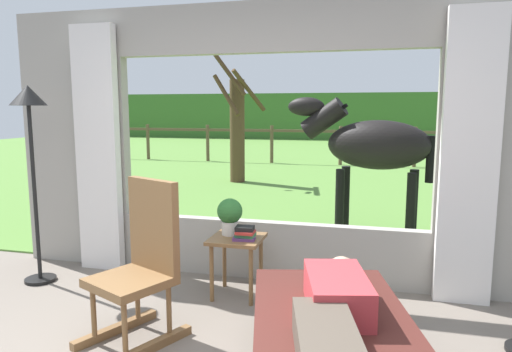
{
  "coord_description": "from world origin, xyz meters",
  "views": [
    {
      "loc": [
        0.95,
        -1.91,
        1.61
      ],
      "look_at": [
        0.0,
        1.8,
        1.05
      ],
      "focal_mm": 32.62,
      "sensor_mm": 36.0,
      "label": 1
    }
  ],
  "objects_px": {
    "reclining_person": "(334,308)",
    "side_table": "(237,248)",
    "book_stack": "(245,233)",
    "horse": "(371,146)",
    "potted_plant": "(230,214)",
    "pasture_tree": "(237,127)",
    "floor_lamp_left": "(30,125)",
    "rocking_chair": "(142,263)"
  },
  "relations": [
    {
      "from": "book_stack",
      "to": "pasture_tree",
      "type": "relative_size",
      "value": 0.07
    },
    {
      "from": "potted_plant",
      "to": "side_table",
      "type": "bearing_deg",
      "value": -36.87
    },
    {
      "from": "horse",
      "to": "pasture_tree",
      "type": "distance_m",
      "value": 4.75
    },
    {
      "from": "reclining_person",
      "to": "book_stack",
      "type": "height_order",
      "value": "reclining_person"
    },
    {
      "from": "reclining_person",
      "to": "book_stack",
      "type": "xyz_separation_m",
      "value": [
        -0.84,
        1.17,
        0.05
      ]
    },
    {
      "from": "side_table",
      "to": "floor_lamp_left",
      "type": "xyz_separation_m",
      "value": [
        -1.89,
        -0.13,
        1.04
      ]
    },
    {
      "from": "floor_lamp_left",
      "to": "horse",
      "type": "relative_size",
      "value": 1.0
    },
    {
      "from": "rocking_chair",
      "to": "pasture_tree",
      "type": "relative_size",
      "value": 0.41
    },
    {
      "from": "potted_plant",
      "to": "pasture_tree",
      "type": "distance_m",
      "value": 6.15
    },
    {
      "from": "rocking_chair",
      "to": "side_table",
      "type": "height_order",
      "value": "rocking_chair"
    },
    {
      "from": "book_stack",
      "to": "floor_lamp_left",
      "type": "distance_m",
      "value": 2.17
    },
    {
      "from": "side_table",
      "to": "floor_lamp_left",
      "type": "relative_size",
      "value": 0.29
    },
    {
      "from": "rocking_chair",
      "to": "potted_plant",
      "type": "relative_size",
      "value": 3.5
    },
    {
      "from": "side_table",
      "to": "pasture_tree",
      "type": "distance_m",
      "value": 6.26
    },
    {
      "from": "floor_lamp_left",
      "to": "pasture_tree",
      "type": "xyz_separation_m",
      "value": [
        0.11,
        6.08,
        -0.25
      ]
    },
    {
      "from": "floor_lamp_left",
      "to": "rocking_chair",
      "type": "bearing_deg",
      "value": -26.64
    },
    {
      "from": "reclining_person",
      "to": "potted_plant",
      "type": "distance_m",
      "value": 1.65
    },
    {
      "from": "potted_plant",
      "to": "pasture_tree",
      "type": "relative_size",
      "value": 0.12
    },
    {
      "from": "reclining_person",
      "to": "side_table",
      "type": "bearing_deg",
      "value": 113.54
    },
    {
      "from": "pasture_tree",
      "to": "rocking_chair",
      "type": "bearing_deg",
      "value": -78.74
    },
    {
      "from": "side_table",
      "to": "potted_plant",
      "type": "relative_size",
      "value": 1.63
    },
    {
      "from": "reclining_person",
      "to": "side_table",
      "type": "distance_m",
      "value": 1.55
    },
    {
      "from": "reclining_person",
      "to": "side_table",
      "type": "xyz_separation_m",
      "value": [
        -0.93,
        1.23,
        -0.1
      ]
    },
    {
      "from": "potted_plant",
      "to": "pasture_tree",
      "type": "bearing_deg",
      "value": 106.12
    },
    {
      "from": "book_stack",
      "to": "floor_lamp_left",
      "type": "bearing_deg",
      "value": -177.91
    },
    {
      "from": "reclining_person",
      "to": "floor_lamp_left",
      "type": "height_order",
      "value": "floor_lamp_left"
    },
    {
      "from": "reclining_person",
      "to": "side_table",
      "type": "relative_size",
      "value": 2.74
    },
    {
      "from": "book_stack",
      "to": "horse",
      "type": "bearing_deg",
      "value": 66.09
    },
    {
      "from": "potted_plant",
      "to": "floor_lamp_left",
      "type": "distance_m",
      "value": 1.97
    },
    {
      "from": "book_stack",
      "to": "rocking_chair",
      "type": "bearing_deg",
      "value": -122.46
    },
    {
      "from": "side_table",
      "to": "horse",
      "type": "distance_m",
      "value": 2.51
    },
    {
      "from": "pasture_tree",
      "to": "floor_lamp_left",
      "type": "bearing_deg",
      "value": -91.03
    },
    {
      "from": "rocking_chair",
      "to": "potted_plant",
      "type": "distance_m",
      "value": 1.0
    },
    {
      "from": "book_stack",
      "to": "horse",
      "type": "distance_m",
      "value": 2.49
    },
    {
      "from": "potted_plant",
      "to": "reclining_person",
      "type": "bearing_deg",
      "value": -52.04
    },
    {
      "from": "pasture_tree",
      "to": "horse",
      "type": "bearing_deg",
      "value": -53.08
    },
    {
      "from": "reclining_person",
      "to": "book_stack",
      "type": "distance_m",
      "value": 1.44
    },
    {
      "from": "side_table",
      "to": "horse",
      "type": "xyz_separation_m",
      "value": [
        1.07,
        2.15,
        0.73
      ]
    },
    {
      "from": "reclining_person",
      "to": "horse",
      "type": "height_order",
      "value": "horse"
    },
    {
      "from": "potted_plant",
      "to": "book_stack",
      "type": "height_order",
      "value": "potted_plant"
    },
    {
      "from": "reclining_person",
      "to": "pasture_tree",
      "type": "height_order",
      "value": "pasture_tree"
    },
    {
      "from": "book_stack",
      "to": "floor_lamp_left",
      "type": "height_order",
      "value": "floor_lamp_left"
    }
  ]
}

